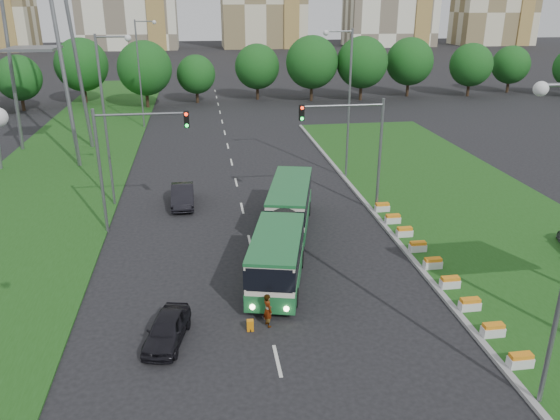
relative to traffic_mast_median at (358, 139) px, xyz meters
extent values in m
plane|color=black|center=(-4.78, -10.00, -5.35)|extent=(360.00, 360.00, 0.00)
cube|color=#1C4914|center=(8.22, -2.00, -5.27)|extent=(14.00, 60.00, 0.15)
cube|color=gray|center=(1.27, -2.00, -5.26)|extent=(0.30, 60.00, 0.18)
cube|color=#1C4914|center=(-22.78, 15.00, -5.30)|extent=(12.00, 110.00, 0.10)
cylinder|color=slate|center=(1.62, 0.00, -1.35)|extent=(0.20, 0.20, 8.00)
cylinder|color=slate|center=(-1.13, 0.00, 2.25)|extent=(5.50, 0.14, 0.14)
cube|color=black|center=(-3.88, 0.00, 1.85)|extent=(0.32, 0.32, 1.00)
cylinder|color=slate|center=(-16.78, -1.00, -1.35)|extent=(0.20, 0.20, 8.00)
cylinder|color=slate|center=(-14.03, -1.00, 2.25)|extent=(5.50, 0.14, 0.14)
cube|color=black|center=(-11.28, -1.00, 1.85)|extent=(0.32, 0.32, 1.00)
cube|color=beige|center=(-5.99, -9.91, -3.71)|extent=(2.35, 6.48, 2.53)
cube|color=beige|center=(-5.99, -1.60, -3.71)|extent=(2.35, 7.88, 2.53)
cylinder|color=black|center=(-5.99, -6.11, -3.75)|extent=(2.35, 1.17, 2.35)
cube|color=#1B5F2F|center=(-5.99, -9.91, -4.55)|extent=(2.42, 6.52, 0.89)
cube|color=#1B5F2F|center=(-5.99, -1.60, -4.55)|extent=(2.42, 7.93, 0.89)
cube|color=black|center=(-5.99, -9.91, -3.29)|extent=(2.42, 6.52, 0.99)
cube|color=black|center=(-5.99, -1.60, -3.29)|extent=(2.42, 7.93, 0.99)
imported|color=black|center=(-12.37, -13.93, -4.71)|extent=(2.31, 3.99, 1.28)
imported|color=black|center=(-12.01, 3.24, -4.60)|extent=(1.64, 4.57, 1.50)
imported|color=gray|center=(-7.84, -13.32, -4.52)|extent=(0.57, 0.70, 1.65)
cube|color=orange|center=(-8.68, -13.60, -5.09)|extent=(0.31, 0.26, 0.53)
cylinder|color=black|center=(-8.68, -13.73, -5.29)|extent=(0.04, 0.12, 0.12)
camera|label=1|loc=(-10.44, -34.79, 8.81)|focal=35.00mm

